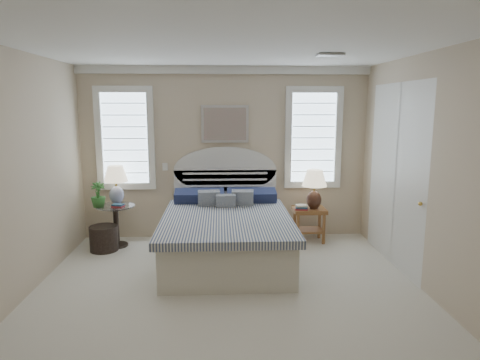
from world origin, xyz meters
name	(u,v)px	position (x,y,z in m)	size (l,w,h in m)	color
floor	(229,306)	(0.00, 0.00, 0.00)	(4.50, 5.00, 0.01)	#BEB6A2
ceiling	(228,43)	(0.00, 0.00, 2.70)	(4.50, 5.00, 0.01)	white
wall_back	(225,154)	(0.00, 2.50, 1.35)	(4.50, 0.02, 2.70)	#C6B494
wall_left	(0,183)	(-2.25, 0.00, 1.35)	(0.02, 5.00, 2.70)	#C6B494
wall_right	(445,180)	(2.25, 0.00, 1.35)	(0.02, 5.00, 2.70)	#C6B494
crown_molding	(225,70)	(0.00, 2.46, 2.64)	(4.50, 0.08, 0.12)	silver
hvac_vent	(330,55)	(1.20, 0.80, 2.68)	(0.30, 0.20, 0.02)	#B2B2B2
switch_plate	(165,167)	(-0.95, 2.48, 1.15)	(0.08, 0.01, 0.12)	silver
window_left	(125,138)	(-1.55, 2.48, 1.60)	(0.90, 0.06, 1.60)	#C9E7FF
window_right	(313,138)	(1.40, 2.48, 1.60)	(0.90, 0.06, 1.60)	#C9E7FF
painting	(225,124)	(0.00, 2.46, 1.82)	(0.74, 0.04, 0.58)	silver
closet_door	(396,175)	(2.23, 1.20, 1.20)	(0.02, 1.80, 2.40)	silver
bed	(226,231)	(0.00, 1.46, 0.39)	(1.72, 2.28, 1.47)	beige
side_table_left	(116,221)	(-1.65, 2.05, 0.39)	(0.56, 0.56, 0.63)	black
nightstand_right	(309,217)	(1.30, 2.15, 0.39)	(0.50, 0.40, 0.53)	brown
floor_pot	(104,238)	(-1.79, 1.86, 0.18)	(0.41, 0.41, 0.37)	black
lamp_left	(116,180)	(-1.66, 2.21, 0.99)	(0.43, 0.43, 0.59)	silver
lamp_right	(314,185)	(1.36, 2.13, 0.90)	(0.50, 0.50, 0.62)	black
potted_plant	(98,195)	(-1.87, 1.97, 0.82)	(0.21, 0.21, 0.37)	#317C36
books_left	(118,206)	(-1.59, 1.96, 0.65)	(0.18, 0.15, 0.05)	maroon
books_right	(302,207)	(1.16, 2.06, 0.57)	(0.21, 0.16, 0.08)	maroon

